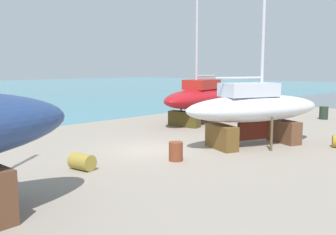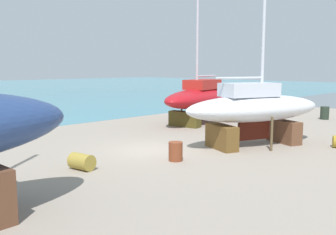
% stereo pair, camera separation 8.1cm
% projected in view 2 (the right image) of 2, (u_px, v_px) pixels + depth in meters
% --- Properties ---
extents(ground_plane, '(48.08, 48.08, 0.00)m').
position_uv_depth(ground_plane, '(189.00, 159.00, 15.84)').
color(ground_plane, gray).
extents(sailboat_small_center, '(7.86, 4.92, 11.49)m').
position_uv_depth(sailboat_small_center, '(254.00, 109.00, 18.34)').
color(sailboat_small_center, brown).
rests_on(sailboat_small_center, ground).
extents(sailboat_mid_port, '(8.29, 4.19, 13.95)m').
position_uv_depth(sailboat_mid_port, '(200.00, 98.00, 25.90)').
color(sailboat_mid_port, '#4A4019').
rests_on(sailboat_mid_port, ground).
extents(barrel_by_slipway, '(0.80, 0.80, 0.79)m').
position_uv_depth(barrel_by_slipway, '(176.00, 151.00, 15.54)').
color(barrel_by_slipway, brown).
rests_on(barrel_by_slipway, ground).
extents(barrel_tipped_left, '(0.78, 1.04, 0.62)m').
position_uv_depth(barrel_tipped_left, '(82.00, 162.00, 14.20)').
color(barrel_tipped_left, olive).
rests_on(barrel_tipped_left, ground).
extents(barrel_ochre, '(0.84, 0.84, 0.95)m').
position_uv_depth(barrel_ochre, '(325.00, 113.00, 27.79)').
color(barrel_ochre, '#233024').
rests_on(barrel_ochre, ground).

